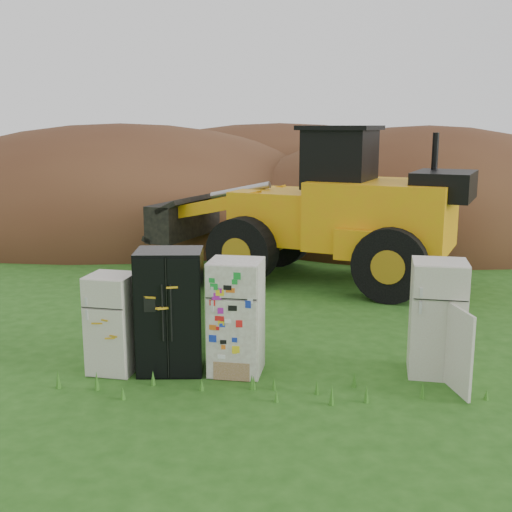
{
  "coord_description": "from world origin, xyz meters",
  "views": [
    {
      "loc": [
        -0.12,
        -9.37,
        3.76
      ],
      "look_at": [
        -0.36,
        2.0,
        1.41
      ],
      "focal_mm": 45.0,
      "sensor_mm": 36.0,
      "label": 1
    }
  ],
  "objects": [
    {
      "name": "ground",
      "position": [
        0.0,
        0.0,
        0.0
      ],
      "size": [
        120.0,
        120.0,
        0.0
      ],
      "primitive_type": "plane",
      "color": "#214F15",
      "rests_on": "ground"
    },
    {
      "name": "fridge_open_door",
      "position": [
        2.43,
        -0.02,
        0.88
      ],
      "size": [
        0.91,
        0.86,
        1.76
      ],
      "primitive_type": null,
      "rotation": [
        0.0,
        0.0,
        -0.17
      ],
      "color": "silver",
      "rests_on": "ground"
    },
    {
      "name": "dirt_mound_left",
      "position": [
        -5.59,
        14.39,
        0.0
      ],
      "size": [
        18.39,
        13.79,
        7.56
      ],
      "primitive_type": "ellipsoid",
      "color": "#432415",
      "rests_on": "ground"
    },
    {
      "name": "fridge_black_side",
      "position": [
        -1.63,
        0.03,
        0.95
      ],
      "size": [
        1.02,
        0.82,
        1.9
      ],
      "primitive_type": null,
      "rotation": [
        0.0,
        0.0,
        0.04
      ],
      "color": "black",
      "rests_on": "ground"
    },
    {
      "name": "dirt_mound_right",
      "position": [
        5.11,
        12.15,
        0.0
      ],
      "size": [
        13.75,
        10.08,
        7.43
      ],
      "primitive_type": "ellipsoid",
      "color": "#432415",
      "rests_on": "ground"
    },
    {
      "name": "fridge_sticker",
      "position": [
        -0.62,
        -0.02,
        0.88
      ],
      "size": [
        0.88,
        0.83,
        1.76
      ],
      "primitive_type": null,
      "rotation": [
        0.0,
        0.0,
        -0.14
      ],
      "color": "silver",
      "rests_on": "ground"
    },
    {
      "name": "wheel_loader",
      "position": [
        0.67,
        6.18,
        1.86
      ],
      "size": [
        8.31,
        5.88,
        3.72
      ],
      "primitive_type": null,
      "rotation": [
        0.0,
        0.0,
        -0.4
      ],
      "color": "orange",
      "rests_on": "ground"
    },
    {
      "name": "fridge_leftmost",
      "position": [
        -2.51,
        -0.02,
        0.77
      ],
      "size": [
        0.79,
        0.77,
        1.53
      ],
      "primitive_type": null,
      "rotation": [
        0.0,
        0.0,
        -0.19
      ],
      "color": "silver",
      "rests_on": "ground"
    },
    {
      "name": "dirt_mound_back",
      "position": [
        0.28,
        17.31,
        0.0
      ],
      "size": [
        18.91,
        12.61,
        7.58
      ],
      "primitive_type": "ellipsoid",
      "color": "#432415",
      "rests_on": "ground"
    }
  ]
}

